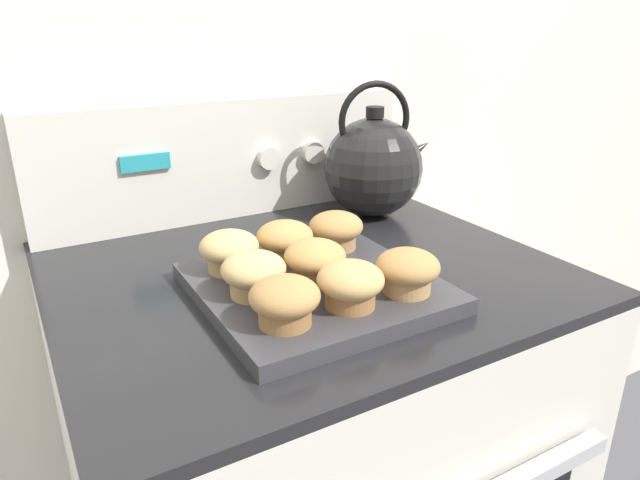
{
  "coord_description": "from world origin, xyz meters",
  "views": [
    {
      "loc": [
        -0.37,
        -0.37,
        1.28
      ],
      "look_at": [
        -0.01,
        0.27,
        1.0
      ],
      "focal_mm": 32.0,
      "sensor_mm": 36.0,
      "label": 1
    }
  ],
  "objects_px": {
    "muffin_pan": "(315,288)",
    "muffin_r2_c0": "(229,250)",
    "muffin_r2_c1": "(285,240)",
    "muffin_r1_c0": "(254,273)",
    "muffin_r2_c2": "(336,230)",
    "muffin_r0_c2": "(407,270)",
    "muffin_r0_c1": "(350,284)",
    "tea_kettle": "(374,166)",
    "muffin_r0_c0": "(285,301)",
    "muffin_r1_c1": "(315,260)"
  },
  "relations": [
    {
      "from": "muffin_r0_c1",
      "to": "muffin_r0_c2",
      "type": "bearing_deg",
      "value": -1.99
    },
    {
      "from": "muffin_r0_c1",
      "to": "muffin_r2_c0",
      "type": "relative_size",
      "value": 1.0
    },
    {
      "from": "muffin_r0_c2",
      "to": "muffin_r2_c0",
      "type": "bearing_deg",
      "value": 133.97
    },
    {
      "from": "muffin_r0_c2",
      "to": "muffin_r2_c2",
      "type": "xyz_separation_m",
      "value": [
        0.0,
        0.18,
        0.0
      ]
    },
    {
      "from": "muffin_pan",
      "to": "tea_kettle",
      "type": "height_order",
      "value": "tea_kettle"
    },
    {
      "from": "muffin_pan",
      "to": "muffin_r2_c1",
      "type": "xyz_separation_m",
      "value": [
        -0.0,
        0.09,
        0.04
      ]
    },
    {
      "from": "muffin_r0_c0",
      "to": "tea_kettle",
      "type": "distance_m",
      "value": 0.49
    },
    {
      "from": "muffin_r1_c0",
      "to": "muffin_r2_c1",
      "type": "xyz_separation_m",
      "value": [
        0.09,
        0.09,
        0.0
      ]
    },
    {
      "from": "muffin_pan",
      "to": "muffin_r2_c2",
      "type": "relative_size",
      "value": 3.67
    },
    {
      "from": "muffin_r1_c1",
      "to": "tea_kettle",
      "type": "bearing_deg",
      "value": 42.9
    },
    {
      "from": "muffin_pan",
      "to": "muffin_r2_c0",
      "type": "relative_size",
      "value": 3.67
    },
    {
      "from": "muffin_r2_c1",
      "to": "tea_kettle",
      "type": "relative_size",
      "value": 0.33
    },
    {
      "from": "muffin_r1_c0",
      "to": "muffin_r2_c2",
      "type": "distance_m",
      "value": 0.19
    },
    {
      "from": "muffin_pan",
      "to": "muffin_r2_c0",
      "type": "bearing_deg",
      "value": 134.14
    },
    {
      "from": "muffin_r2_c2",
      "to": "muffin_r0_c1",
      "type": "bearing_deg",
      "value": -116.13
    },
    {
      "from": "muffin_r0_c1",
      "to": "muffin_r2_c2",
      "type": "bearing_deg",
      "value": 63.87
    },
    {
      "from": "muffin_r0_c1",
      "to": "muffin_r2_c1",
      "type": "bearing_deg",
      "value": 90.82
    },
    {
      "from": "muffin_r1_c0",
      "to": "muffin_r2_c0",
      "type": "relative_size",
      "value": 1.0
    },
    {
      "from": "muffin_pan",
      "to": "muffin_r1_c0",
      "type": "xyz_separation_m",
      "value": [
        -0.09,
        0.0,
        0.04
      ]
    },
    {
      "from": "muffin_r1_c1",
      "to": "muffin_r2_c1",
      "type": "xyz_separation_m",
      "value": [
        -0.0,
        0.09,
        0.0
      ]
    },
    {
      "from": "muffin_r0_c0",
      "to": "muffin_r2_c2",
      "type": "bearing_deg",
      "value": 44.81
    },
    {
      "from": "muffin_r2_c1",
      "to": "muffin_pan",
      "type": "bearing_deg",
      "value": -88.77
    },
    {
      "from": "muffin_r2_c0",
      "to": "muffin_r2_c1",
      "type": "height_order",
      "value": "same"
    },
    {
      "from": "muffin_r0_c0",
      "to": "muffin_r1_c1",
      "type": "relative_size",
      "value": 1.0
    },
    {
      "from": "muffin_r0_c0",
      "to": "muffin_r0_c2",
      "type": "height_order",
      "value": "same"
    },
    {
      "from": "muffin_r1_c1",
      "to": "muffin_r2_c2",
      "type": "distance_m",
      "value": 0.12
    },
    {
      "from": "muffin_r1_c0",
      "to": "muffin_r1_c1",
      "type": "relative_size",
      "value": 1.0
    },
    {
      "from": "muffin_r2_c0",
      "to": "muffin_r2_c1",
      "type": "bearing_deg",
      "value": -1.65
    },
    {
      "from": "muffin_r1_c1",
      "to": "muffin_r2_c2",
      "type": "xyz_separation_m",
      "value": [
        0.09,
        0.09,
        0.0
      ]
    },
    {
      "from": "muffin_r0_c1",
      "to": "muffin_r1_c1",
      "type": "distance_m",
      "value": 0.09
    },
    {
      "from": "muffin_r0_c0",
      "to": "muffin_r2_c0",
      "type": "xyz_separation_m",
      "value": [
        0.0,
        0.17,
        0.0
      ]
    },
    {
      "from": "muffin_r2_c2",
      "to": "tea_kettle",
      "type": "bearing_deg",
      "value": 41.56
    },
    {
      "from": "muffin_r0_c1",
      "to": "tea_kettle",
      "type": "height_order",
      "value": "tea_kettle"
    },
    {
      "from": "muffin_r1_c0",
      "to": "muffin_r1_c1",
      "type": "xyz_separation_m",
      "value": [
        0.09,
        -0.0,
        0.0
      ]
    },
    {
      "from": "muffin_r0_c2",
      "to": "muffin_r2_c2",
      "type": "relative_size",
      "value": 1.0
    },
    {
      "from": "tea_kettle",
      "to": "muffin_r1_c1",
      "type": "bearing_deg",
      "value": -137.1
    },
    {
      "from": "muffin_r2_c1",
      "to": "muffin_r2_c2",
      "type": "height_order",
      "value": "same"
    },
    {
      "from": "muffin_r0_c0",
      "to": "muffin_r1_c0",
      "type": "relative_size",
      "value": 1.0
    },
    {
      "from": "muffin_r2_c2",
      "to": "muffin_r1_c0",
      "type": "bearing_deg",
      "value": -153.83
    },
    {
      "from": "muffin_r0_c2",
      "to": "muffin_r2_c0",
      "type": "relative_size",
      "value": 1.0
    },
    {
      "from": "muffin_r1_c0",
      "to": "tea_kettle",
      "type": "distance_m",
      "value": 0.43
    },
    {
      "from": "muffin_r0_c1",
      "to": "muffin_r1_c1",
      "type": "relative_size",
      "value": 1.0
    },
    {
      "from": "muffin_r0_c0",
      "to": "muffin_r0_c1",
      "type": "distance_m",
      "value": 0.09
    },
    {
      "from": "muffin_r0_c0",
      "to": "muffin_pan",
      "type": "bearing_deg",
      "value": 44.14
    },
    {
      "from": "muffin_pan",
      "to": "muffin_r0_c1",
      "type": "xyz_separation_m",
      "value": [
        0.0,
        -0.09,
        0.04
      ]
    },
    {
      "from": "muffin_r0_c2",
      "to": "muffin_r1_c0",
      "type": "xyz_separation_m",
      "value": [
        -0.17,
        0.09,
        0.0
      ]
    },
    {
      "from": "muffin_r0_c0",
      "to": "muffin_r2_c0",
      "type": "height_order",
      "value": "same"
    },
    {
      "from": "muffin_r0_c2",
      "to": "muffin_r1_c1",
      "type": "bearing_deg",
      "value": 134.36
    },
    {
      "from": "muffin_r1_c1",
      "to": "tea_kettle",
      "type": "relative_size",
      "value": 0.33
    },
    {
      "from": "muffin_r1_c0",
      "to": "muffin_r2_c2",
      "type": "xyz_separation_m",
      "value": [
        0.17,
        0.09,
        0.0
      ]
    }
  ]
}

